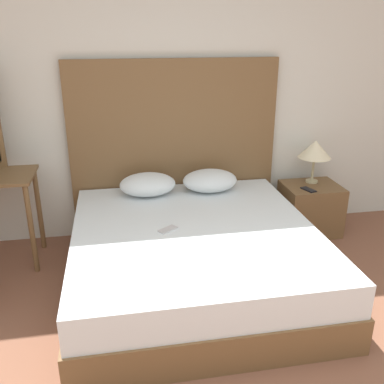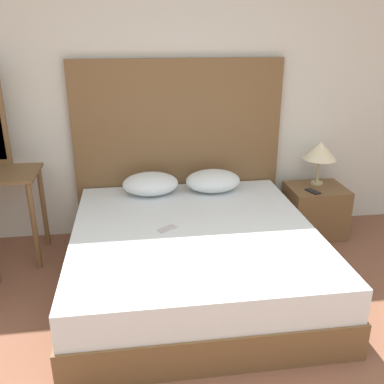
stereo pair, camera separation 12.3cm
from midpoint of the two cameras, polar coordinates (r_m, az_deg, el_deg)
The scene contains 9 objects.
wall_back at distance 4.04m, azimuth -0.01°, elevation 13.10°, with size 10.00×0.06×2.70m.
bed at distance 3.36m, azimuth 1.30°, elevation -8.62°, with size 1.85×1.97×0.50m.
headboard at distance 4.06m, azimuth -0.94°, elevation 5.66°, with size 1.94×0.05×1.66m.
pillow_left at distance 3.86m, azimuth -4.65°, elevation 1.09°, with size 0.50×0.38×0.20m.
pillow_right at distance 3.93m, azimuth 3.70°, elevation 1.50°, with size 0.50×0.38×0.20m.
phone_on_bed at distance 3.21m, azimuth -2.25°, elevation -4.95°, with size 0.16×0.14×0.01m.
nightstand at distance 4.36m, azimuth 16.81°, elevation -2.38°, with size 0.53×0.45×0.49m.
table_lamp at distance 4.26m, azimuth 17.54°, elevation 5.21°, with size 0.32×0.32×0.42m.
phone_on_nightstand at distance 4.13m, azimuth 16.63°, elevation 0.09°, with size 0.12×0.16×0.01m.
Camera 2 is at (-0.50, -1.22, 1.91)m, focal length 40.00 mm.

